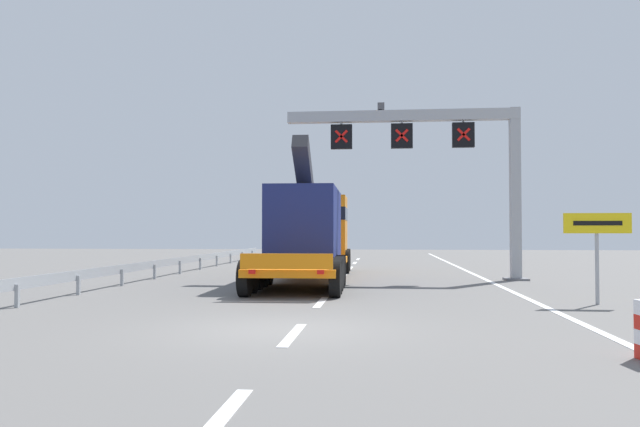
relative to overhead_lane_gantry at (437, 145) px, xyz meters
The scene contains 7 objects.
ground 15.07m from the overhead_lane_gantry, 107.79° to the right, with size 112.00×112.00×0.00m, color slate.
lane_markings 6.77m from the overhead_lane_gantry, behind, with size 0.20×40.26×0.01m.
edge_line_right 5.96m from the overhead_lane_gantry, 35.52° to the right, with size 0.20×63.00×0.01m, color silver.
overhead_lane_gantry is the anchor object (origin of this frame).
heavy_haul_truck_orange 6.24m from the overhead_lane_gantry, behind, with size 3.28×14.11×5.30m.
exit_sign_yellow 9.78m from the overhead_lane_gantry, 67.75° to the right, with size 1.74×0.15×2.44m.
guardrail_left 12.80m from the overhead_lane_gantry, 168.99° to the left, with size 0.13×35.24×0.76m.
Camera 1 is at (2.01, -12.18, 1.94)m, focal length 34.73 mm.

